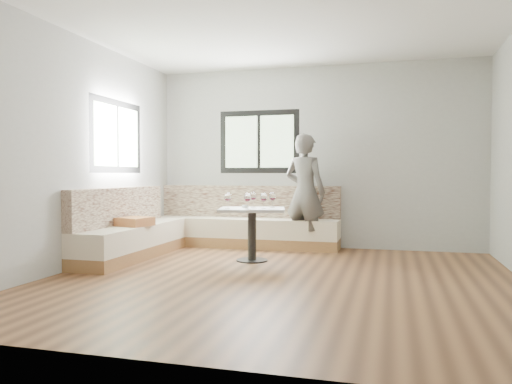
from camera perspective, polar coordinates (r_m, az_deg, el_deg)
room at (r=5.43m, az=2.17°, el=5.01°), size 5.01×5.01×2.81m
banquette at (r=7.40m, az=-6.56°, el=-4.18°), size 2.90×2.80×0.95m
table at (r=6.50m, az=-0.46°, el=-3.38°), size 0.96×0.82×0.69m
person at (r=7.41m, az=5.62°, el=-0.03°), size 0.73×0.59×1.73m
olive_ramekin at (r=6.54m, az=-1.24°, el=-1.67°), size 0.09×0.09×0.03m
wine_glass_a at (r=6.34m, az=-3.24°, el=-0.66°), size 0.09×0.09×0.20m
wine_glass_b at (r=6.26m, az=-0.97°, el=-0.69°), size 0.09×0.09×0.20m
wine_glass_c at (r=6.35m, az=0.89°, el=-0.65°), size 0.09×0.09×0.20m
wine_glass_d at (r=6.61m, az=-0.33°, el=-0.55°), size 0.09×0.09×0.20m
wine_glass_e at (r=6.54m, az=1.89°, el=-0.58°), size 0.09×0.09×0.20m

